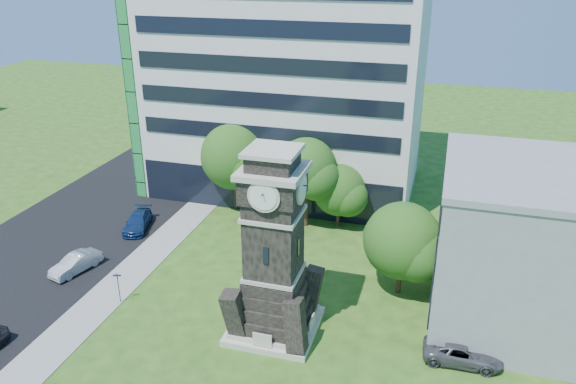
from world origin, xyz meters
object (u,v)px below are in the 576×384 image
(car_street_mid, at_px, (76,263))
(car_east_lot, at_px, (463,353))
(car_street_north, at_px, (138,222))
(street_sign, at_px, (118,285))
(clock_tower, at_px, (274,257))

(car_street_mid, height_order, car_east_lot, car_street_mid)
(car_street_north, bearing_deg, car_east_lot, -35.97)
(car_east_lot, height_order, street_sign, street_sign)
(car_street_mid, bearing_deg, car_street_north, 100.20)
(car_street_mid, distance_m, car_street_north, 7.74)
(clock_tower, height_order, car_street_north, clock_tower)
(clock_tower, distance_m, street_sign, 11.78)
(car_east_lot, xyz_separation_m, street_sign, (-22.73, -0.31, 0.80))
(clock_tower, bearing_deg, car_street_north, 147.24)
(car_east_lot, bearing_deg, clock_tower, 88.93)
(car_street_north, bearing_deg, clock_tower, -48.52)
(car_street_mid, bearing_deg, street_sign, -10.32)
(car_east_lot, bearing_deg, car_street_north, 68.31)
(car_street_north, relative_size, street_sign, 1.98)
(clock_tower, xyz_separation_m, car_east_lot, (11.59, 0.08, -4.64))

